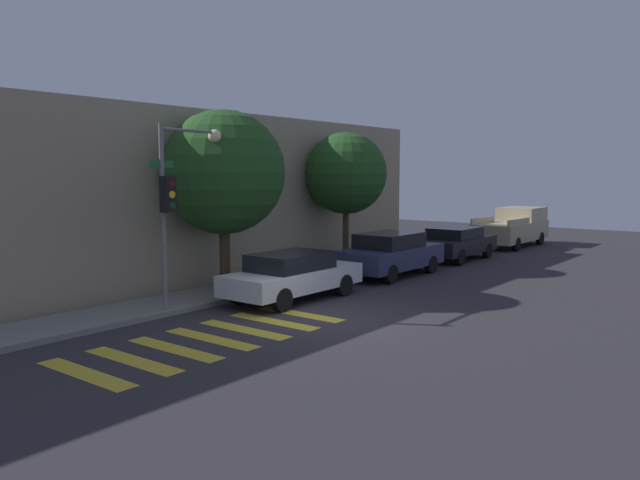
{
  "coord_description": "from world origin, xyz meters",
  "views": [
    {
      "loc": [
        -11.83,
        -9.17,
        3.58
      ],
      "look_at": [
        2.64,
        2.1,
        1.6
      ],
      "focal_mm": 35.0,
      "sensor_mm": 36.0,
      "label": 1
    }
  ],
  "objects_px": {
    "traffic_light_pole": "(179,185)",
    "sedan_middle": "(391,253)",
    "pickup_truck": "(513,227)",
    "tree_midblock": "(346,174)",
    "sedan_far_end": "(456,242)",
    "sedan_near_corner": "(292,275)",
    "tree_near_corner": "(223,173)"
  },
  "relations": [
    {
      "from": "sedan_middle",
      "to": "sedan_near_corner",
      "type": "bearing_deg",
      "value": 180.0
    },
    {
      "from": "tree_midblock",
      "to": "traffic_light_pole",
      "type": "bearing_deg",
      "value": -173.14
    },
    {
      "from": "sedan_far_end",
      "to": "pickup_truck",
      "type": "relative_size",
      "value": 0.82
    },
    {
      "from": "traffic_light_pole",
      "to": "pickup_truck",
      "type": "bearing_deg",
      "value": -3.68
    },
    {
      "from": "pickup_truck",
      "to": "tree_midblock",
      "type": "bearing_deg",
      "value": 168.0
    },
    {
      "from": "sedan_near_corner",
      "to": "pickup_truck",
      "type": "relative_size",
      "value": 0.84
    },
    {
      "from": "traffic_light_pole",
      "to": "sedan_near_corner",
      "type": "height_order",
      "value": "traffic_light_pole"
    },
    {
      "from": "sedan_near_corner",
      "to": "tree_midblock",
      "type": "bearing_deg",
      "value": 21.74
    },
    {
      "from": "sedan_far_end",
      "to": "tree_midblock",
      "type": "xyz_separation_m",
      "value": [
        -4.56,
        2.32,
        2.83
      ]
    },
    {
      "from": "pickup_truck",
      "to": "sedan_middle",
      "type": "bearing_deg",
      "value": -180.0
    },
    {
      "from": "pickup_truck",
      "to": "tree_near_corner",
      "type": "height_order",
      "value": "tree_near_corner"
    },
    {
      "from": "traffic_light_pole",
      "to": "sedan_far_end",
      "type": "distance_m",
      "value": 13.62
    },
    {
      "from": "sedan_near_corner",
      "to": "pickup_truck",
      "type": "bearing_deg",
      "value": 0.0
    },
    {
      "from": "sedan_middle",
      "to": "traffic_light_pole",
      "type": "bearing_deg",
      "value": 171.23
    },
    {
      "from": "sedan_middle",
      "to": "sedan_far_end",
      "type": "relative_size",
      "value": 1.04
    },
    {
      "from": "sedan_far_end",
      "to": "tree_near_corner",
      "type": "relative_size",
      "value": 0.78
    },
    {
      "from": "sedan_near_corner",
      "to": "tree_midblock",
      "type": "distance_m",
      "value": 6.88
    },
    {
      "from": "sedan_far_end",
      "to": "tree_midblock",
      "type": "height_order",
      "value": "tree_midblock"
    },
    {
      "from": "pickup_truck",
      "to": "tree_midblock",
      "type": "relative_size",
      "value": 1.03
    },
    {
      "from": "traffic_light_pole",
      "to": "sedan_near_corner",
      "type": "relative_size",
      "value": 1.09
    },
    {
      "from": "traffic_light_pole",
      "to": "tree_midblock",
      "type": "height_order",
      "value": "tree_midblock"
    },
    {
      "from": "sedan_far_end",
      "to": "tree_midblock",
      "type": "relative_size",
      "value": 0.84
    },
    {
      "from": "sedan_far_end",
      "to": "sedan_middle",
      "type": "bearing_deg",
      "value": -180.0
    },
    {
      "from": "sedan_middle",
      "to": "sedan_far_end",
      "type": "bearing_deg",
      "value": 0.0
    },
    {
      "from": "tree_midblock",
      "to": "sedan_near_corner",
      "type": "bearing_deg",
      "value": -158.26
    },
    {
      "from": "sedan_near_corner",
      "to": "tree_near_corner",
      "type": "distance_m",
      "value": 3.71
    },
    {
      "from": "sedan_near_corner",
      "to": "sedan_far_end",
      "type": "distance_m",
      "value": 10.38
    },
    {
      "from": "sedan_near_corner",
      "to": "tree_near_corner",
      "type": "bearing_deg",
      "value": 99.57
    },
    {
      "from": "sedan_far_end",
      "to": "tree_midblock",
      "type": "distance_m",
      "value": 5.85
    },
    {
      "from": "traffic_light_pole",
      "to": "sedan_middle",
      "type": "bearing_deg",
      "value": -8.77
    },
    {
      "from": "pickup_truck",
      "to": "sedan_far_end",
      "type": "bearing_deg",
      "value": 180.0
    },
    {
      "from": "sedan_middle",
      "to": "pickup_truck",
      "type": "height_order",
      "value": "pickup_truck"
    }
  ]
}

